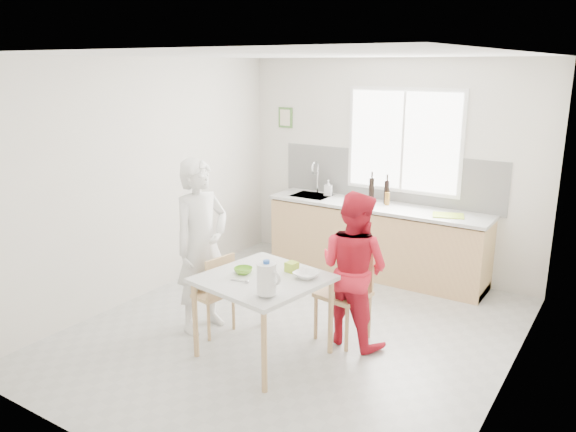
# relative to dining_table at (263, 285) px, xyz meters

# --- Properties ---
(ground) EXTENTS (4.50, 4.50, 0.00)m
(ground) POSITION_rel_dining_table_xyz_m (-0.01, 0.53, -0.69)
(ground) COLOR #B7B7B2
(ground) RESTS_ON ground
(room_shell) EXTENTS (4.50, 4.50, 4.50)m
(room_shell) POSITION_rel_dining_table_xyz_m (-0.01, 0.53, 0.95)
(room_shell) COLOR silver
(room_shell) RESTS_ON ground
(window) EXTENTS (1.50, 0.06, 1.30)m
(window) POSITION_rel_dining_table_xyz_m (0.19, 2.76, 1.01)
(window) COLOR white
(window) RESTS_ON room_shell
(backsplash) EXTENTS (3.00, 0.02, 0.65)m
(backsplash) POSITION_rel_dining_table_xyz_m (-0.01, 2.77, 0.53)
(backsplash) COLOR white
(backsplash) RESTS_ON room_shell
(picture_frame) EXTENTS (0.22, 0.03, 0.28)m
(picture_frame) POSITION_rel_dining_table_xyz_m (-1.56, 2.77, 1.21)
(picture_frame) COLOR #4C7C38
(picture_frame) RESTS_ON room_shell
(kitchen_counter) EXTENTS (2.84, 0.64, 1.37)m
(kitchen_counter) POSITION_rel_dining_table_xyz_m (-0.01, 2.48, -0.27)
(kitchen_counter) COLOR #DCB976
(kitchen_counter) RESTS_ON ground
(dining_table) EXTENTS (1.15, 1.15, 0.77)m
(dining_table) POSITION_rel_dining_table_xyz_m (0.00, 0.00, 0.00)
(dining_table) COLOR silver
(dining_table) RESTS_ON ground
(chair_left) EXTENTS (0.44, 0.44, 0.82)m
(chair_left) POSITION_rel_dining_table_xyz_m (-0.68, 0.11, -0.24)
(chair_left) COLOR #DCB976
(chair_left) RESTS_ON ground
(chair_far) EXTENTS (0.50, 0.50, 0.94)m
(chair_far) POSITION_rel_dining_table_xyz_m (0.48, 0.76, -0.17)
(chair_far) COLOR #DCB976
(chair_far) RESTS_ON ground
(person_white) EXTENTS (0.52, 0.70, 1.75)m
(person_white) POSITION_rel_dining_table_xyz_m (-0.84, 0.14, 0.19)
(person_white) COLOR white
(person_white) RESTS_ON ground
(person_red) EXTENTS (0.81, 0.68, 1.50)m
(person_red) POSITION_rel_dining_table_xyz_m (0.57, 0.69, 0.06)
(person_red) COLOR red
(person_red) RESTS_ON ground
(bowl_green) EXTENTS (0.20, 0.20, 0.05)m
(bowl_green) POSITION_rel_dining_table_xyz_m (-0.21, -0.02, 0.11)
(bowl_green) COLOR #70BB2B
(bowl_green) RESTS_ON dining_table
(bowl_white) EXTENTS (0.25, 0.25, 0.05)m
(bowl_white) POSITION_rel_dining_table_xyz_m (0.34, 0.20, 0.11)
(bowl_white) COLOR white
(bowl_white) RESTS_ON dining_table
(milk_jug) EXTENTS (0.23, 0.16, 0.29)m
(milk_jug) POSITION_rel_dining_table_xyz_m (0.28, -0.33, 0.24)
(milk_jug) COLOR white
(milk_jug) RESTS_ON dining_table
(green_box) EXTENTS (0.11, 0.11, 0.09)m
(green_box) POSITION_rel_dining_table_xyz_m (0.14, 0.26, 0.12)
(green_box) COLOR #A1C72E
(green_box) RESTS_ON dining_table
(spoon) EXTENTS (0.16, 0.04, 0.01)m
(spoon) POSITION_rel_dining_table_xyz_m (-0.11, -0.20, 0.09)
(spoon) COLOR #A5A5AA
(spoon) RESTS_ON dining_table
(cutting_board) EXTENTS (0.41, 0.35, 0.01)m
(cutting_board) POSITION_rel_dining_table_xyz_m (0.91, 2.43, 0.24)
(cutting_board) COLOR #A9D030
(cutting_board) RESTS_ON kitchen_counter
(wine_bottle_a) EXTENTS (0.07, 0.07, 0.32)m
(wine_bottle_a) POSITION_rel_dining_table_xyz_m (-0.12, 2.56, 0.39)
(wine_bottle_a) COLOR black
(wine_bottle_a) RESTS_ON kitchen_counter
(wine_bottle_b) EXTENTS (0.07, 0.07, 0.30)m
(wine_bottle_b) POSITION_rel_dining_table_xyz_m (0.08, 2.59, 0.38)
(wine_bottle_b) COLOR black
(wine_bottle_b) RESTS_ON kitchen_counter
(jar_amber) EXTENTS (0.06, 0.06, 0.16)m
(jar_amber) POSITION_rel_dining_table_xyz_m (0.11, 2.53, 0.31)
(jar_amber) COLOR #90611F
(jar_amber) RESTS_ON kitchen_counter
(soap_bottle) EXTENTS (0.12, 0.12, 0.21)m
(soap_bottle) POSITION_rel_dining_table_xyz_m (-0.76, 2.59, 0.34)
(soap_bottle) COLOR #999999
(soap_bottle) RESTS_ON kitchen_counter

